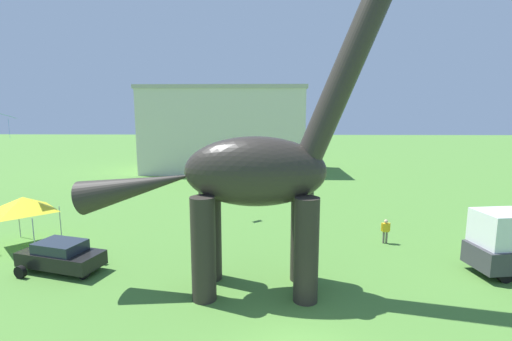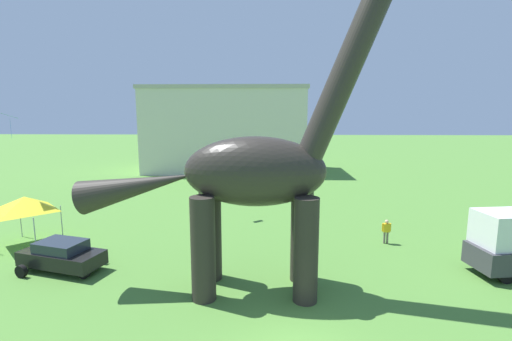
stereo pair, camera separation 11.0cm
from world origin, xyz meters
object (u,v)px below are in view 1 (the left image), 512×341
Objects in this scene: kite_trailing at (225,153)px; kite_far_right at (8,116)px; person_photographer at (386,229)px; parked_sedan_left at (61,256)px; dinosaur_sculpture at (254,171)px; festival_canopy_tent at (24,204)px.

kite_far_right reaches higher than kite_trailing.
person_photographer is 0.98× the size of kite_far_right.
parked_sedan_left reaches higher than person_photographer.
parked_sedan_left is (-9.86, 1.65, -4.65)m from dinosaur_sculpture.
dinosaur_sculpture is 15.21m from festival_canopy_tent.
kite_far_right is (-1.39, 1.41, 5.23)m from festival_canopy_tent.
kite_trailing is at bearing 121.19° from dinosaur_sculpture.
person_photographer is 1.62× the size of kite_trailing.
person_photographer is at bearing -1.25° from kite_far_right.
kite_trailing is 0.60× the size of kite_far_right.
kite_trailing is (-10.43, 5.30, 4.07)m from person_photographer.
parked_sedan_left is 4.84× the size of kite_trailing.
dinosaur_sculpture is 16.16× the size of kite_trailing.
kite_trailing is at bearing 20.43° from kite_far_right.
dinosaur_sculpture is 10.00× the size of person_photographer.
kite_trailing reaches higher than parked_sedan_left.
parked_sedan_left is at bearing -40.54° from festival_canopy_tent.
dinosaur_sculpture is 4.79× the size of festival_canopy_tent.
dinosaur_sculpture is at bearing -20.34° from festival_canopy_tent.
kite_trailing is 14.01m from kite_far_right.
dinosaur_sculpture reaches higher than person_photographer.
person_photographer is at bearing 2.35° from festival_canopy_tent.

